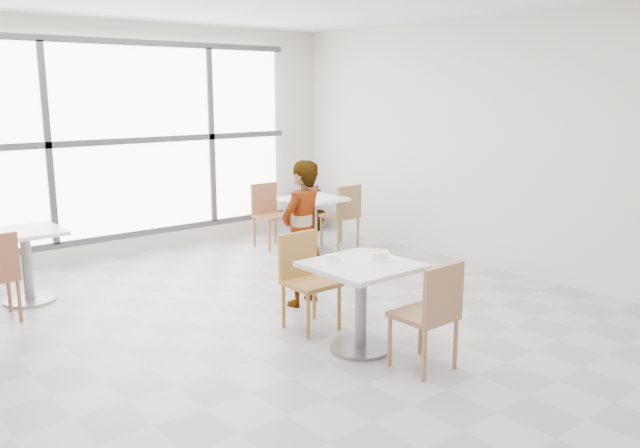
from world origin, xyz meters
TOP-DOWN VIEW (x-y plane):
  - floor at (0.00, 0.00)m, footprint 7.00×7.00m
  - wall_back at (0.00, 3.50)m, footprint 6.00×0.00m
  - wall_right at (3.00, 0.00)m, footprint 0.00×7.00m
  - window at (0.00, 3.44)m, footprint 4.60×0.07m
  - main_table at (0.02, -0.81)m, footprint 0.80×0.80m
  - chair_near at (0.15, -1.45)m, footprint 0.42×0.42m
  - chair_far at (0.01, -0.08)m, footprint 0.42×0.42m
  - oatmeal_bowl at (0.20, -0.83)m, footprint 0.21×0.21m
  - coffee_cup at (-0.15, -0.63)m, footprint 0.16×0.13m
  - person at (0.38, 0.44)m, footprint 0.60×0.46m
  - bg_table_left at (-1.74, 2.29)m, footprint 0.70×0.70m
  - bg_table_right at (1.79, 2.00)m, footprint 0.70×0.70m
  - bg_chair_right_near at (2.30, 1.97)m, footprint 0.42×0.42m
  - bg_chair_right_far at (1.56, 2.71)m, footprint 0.42×0.42m
  - plant_right at (2.68, 3.13)m, footprint 0.44×0.44m

SIDE VIEW (x-z plane):
  - floor at x=0.00m, z-range 0.00..0.00m
  - plant_right at x=2.68m, z-range 0.00..0.73m
  - bg_table_left at x=-1.74m, z-range 0.11..0.86m
  - bg_table_right at x=1.79m, z-range 0.11..0.86m
  - chair_near at x=0.15m, z-range 0.07..0.94m
  - chair_far at x=0.01m, z-range 0.07..0.94m
  - bg_chair_right_near at x=2.30m, z-range 0.07..0.94m
  - bg_chair_right_far at x=1.56m, z-range 0.07..0.94m
  - main_table at x=0.02m, z-range 0.15..0.90m
  - person at x=0.38m, z-range 0.00..1.47m
  - coffee_cup at x=-0.15m, z-range 0.75..0.81m
  - oatmeal_bowl at x=0.20m, z-range 0.75..0.84m
  - window at x=0.00m, z-range 0.24..2.76m
  - wall_back at x=0.00m, z-range -1.50..4.50m
  - wall_right at x=3.00m, z-range -2.00..5.00m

